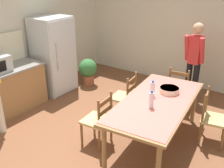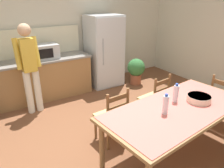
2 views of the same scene
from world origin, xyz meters
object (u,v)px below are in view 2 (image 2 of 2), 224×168
object	(u,v)px
serving_bowl	(199,98)
refrigerator	(104,51)
chair_side_far_right	(155,99)
chair_head_end	(223,101)
chair_side_far_left	(113,116)
microwave	(46,51)
dining_table	(177,112)
potted_plant	(136,70)
bottle_off_centre	(176,93)
person_at_counter	(29,65)
bottle_near_centre	(166,105)

from	to	relation	value
serving_bowl	refrigerator	bearing A→B (deg)	86.72
chair_side_far_right	chair_head_end	bearing A→B (deg)	137.13
chair_side_far_left	chair_side_far_right	bearing A→B (deg)	-178.46
chair_side_far_left	microwave	bearing A→B (deg)	-85.86
microwave	dining_table	bearing A→B (deg)	-73.03
chair_side_far_right	potted_plant	world-z (taller)	chair_side_far_right
bottle_off_centre	chair_side_far_left	bearing A→B (deg)	137.20
bottle_off_centre	person_at_counter	distance (m)	2.65
bottle_off_centre	person_at_counter	bearing A→B (deg)	122.77
dining_table	chair_side_far_left	world-z (taller)	chair_side_far_left
bottle_off_centre	potted_plant	xyz separation A→B (m)	(1.12, 2.30, -0.52)
refrigerator	dining_table	xyz separation A→B (m)	(-0.54, -2.86, -0.16)
refrigerator	chair_side_far_left	world-z (taller)	refrigerator
microwave	person_at_counter	bearing A→B (deg)	-131.69
chair_head_end	chair_side_far_right	world-z (taller)	same
bottle_off_centre	serving_bowl	bearing A→B (deg)	-30.91
dining_table	potted_plant	bearing A→B (deg)	63.43
chair_side_far_left	refrigerator	bearing A→B (deg)	-121.70
serving_bowl	potted_plant	xyz separation A→B (m)	(0.84, 2.46, -0.44)
bottle_near_centre	chair_side_far_right	distance (m)	1.17
serving_bowl	person_at_counter	distance (m)	2.95
microwave	chair_side_far_left	size ratio (longest dim) A/B	0.55
microwave	bottle_off_centre	world-z (taller)	microwave
refrigerator	potted_plant	distance (m)	0.93
refrigerator	chair_side_far_right	bearing A→B (deg)	-94.24
chair_head_end	bottle_off_centre	bearing A→B (deg)	84.38
refrigerator	chair_side_far_right	world-z (taller)	refrigerator
bottle_off_centre	refrigerator	bearing A→B (deg)	80.65
chair_side_far_right	serving_bowl	bearing A→B (deg)	82.18
refrigerator	dining_table	bearing A→B (deg)	-100.71
bottle_near_centre	chair_side_far_right	bearing A→B (deg)	52.79
dining_table	potted_plant	size ratio (longest dim) A/B	3.30
person_at_counter	dining_table	bearing A→B (deg)	-150.40
bottle_near_centre	bottle_off_centre	bearing A→B (deg)	24.50
serving_bowl	chair_side_far_right	distance (m)	0.95
microwave	bottle_near_centre	distance (m)	2.97
chair_side_far_right	potted_plant	xyz separation A→B (m)	(0.82, 1.60, -0.06)
dining_table	chair_head_end	bearing A→B (deg)	5.98
chair_side_far_left	person_at_counter	world-z (taller)	person_at_counter
serving_bowl	chair_side_far_left	bearing A→B (deg)	140.42
bottle_off_centre	chair_head_end	world-z (taller)	bottle_off_centre
dining_table	bottle_off_centre	size ratio (longest dim) A/B	8.15
chair_side_far_left	chair_side_far_right	xyz separation A→B (m)	(0.94, 0.10, 0.00)
microwave	chair_head_end	size ratio (longest dim) A/B	0.55
bottle_near_centre	person_at_counter	world-z (taller)	person_at_counter
dining_table	serving_bowl	world-z (taller)	serving_bowl
serving_bowl	bottle_off_centre	bearing A→B (deg)	149.09
refrigerator	person_at_counter	bearing A→B (deg)	-165.12
refrigerator	chair_side_far_left	size ratio (longest dim) A/B	1.89
refrigerator	serving_bowl	xyz separation A→B (m)	(-0.17, -2.89, -0.03)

